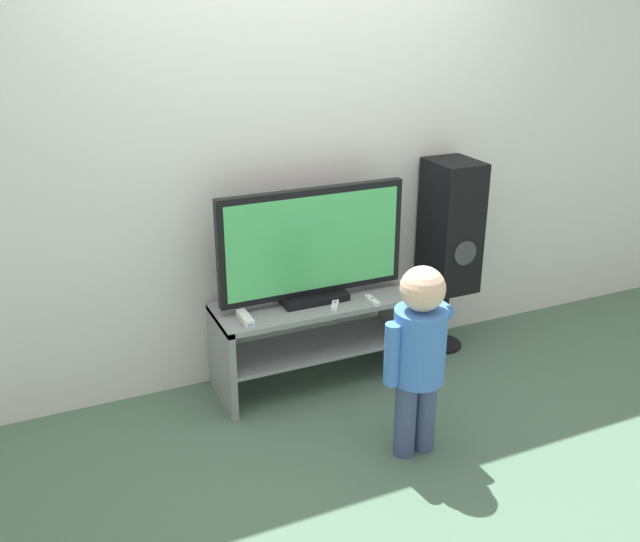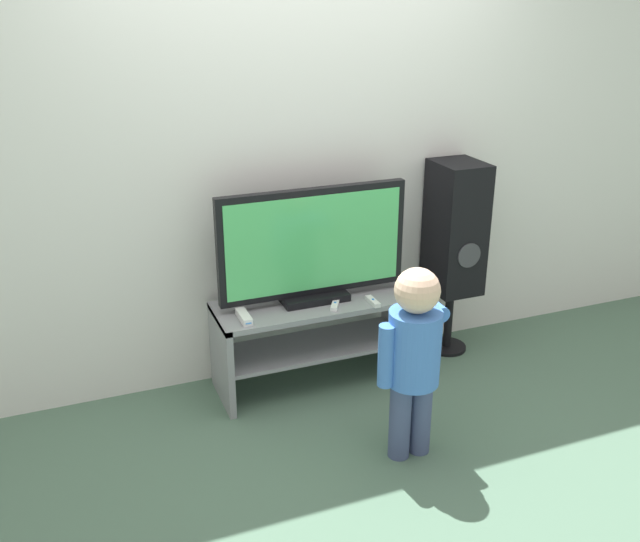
# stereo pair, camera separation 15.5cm
# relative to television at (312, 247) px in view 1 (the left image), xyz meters

# --- Properties ---
(ground_plane) EXTENTS (16.00, 16.00, 0.00)m
(ground_plane) POSITION_rel_television_xyz_m (0.00, -0.22, -0.81)
(ground_plane) COLOR #4C6B56
(wall_back) EXTENTS (10.00, 0.06, 2.60)m
(wall_back) POSITION_rel_television_xyz_m (0.00, 0.26, 0.49)
(wall_back) COLOR silver
(wall_back) RESTS_ON ground_plane
(tv_stand) EXTENTS (1.10, 0.41, 0.50)m
(tv_stand) POSITION_rel_television_xyz_m (0.00, -0.02, -0.48)
(tv_stand) COLOR gray
(tv_stand) RESTS_ON ground_plane
(television) EXTENTS (1.04, 0.20, 0.63)m
(television) POSITION_rel_television_xyz_m (0.00, 0.00, 0.00)
(television) COLOR black
(television) RESTS_ON tv_stand
(game_console) EXTENTS (0.05, 0.17, 0.04)m
(game_console) POSITION_rel_television_xyz_m (-0.42, -0.11, -0.29)
(game_console) COLOR white
(game_console) RESTS_ON tv_stand
(remote_primary) EXTENTS (0.03, 0.13, 0.03)m
(remote_primary) POSITION_rel_television_xyz_m (0.28, -0.16, -0.30)
(remote_primary) COLOR white
(remote_primary) RESTS_ON tv_stand
(remote_secondary) EXTENTS (0.09, 0.13, 0.03)m
(remote_secondary) POSITION_rel_television_xyz_m (0.08, -0.13, -0.30)
(remote_secondary) COLOR white
(remote_secondary) RESTS_ON tv_stand
(child) EXTENTS (0.36, 0.53, 0.96)m
(child) POSITION_rel_television_xyz_m (0.18, -0.80, -0.25)
(child) COLOR #3F4C72
(child) RESTS_ON ground_plane
(speaker_tower) EXTENTS (0.27, 0.33, 1.18)m
(speaker_tower) POSITION_rel_television_xyz_m (0.91, 0.05, -0.04)
(speaker_tower) COLOR black
(speaker_tower) RESTS_ON ground_plane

